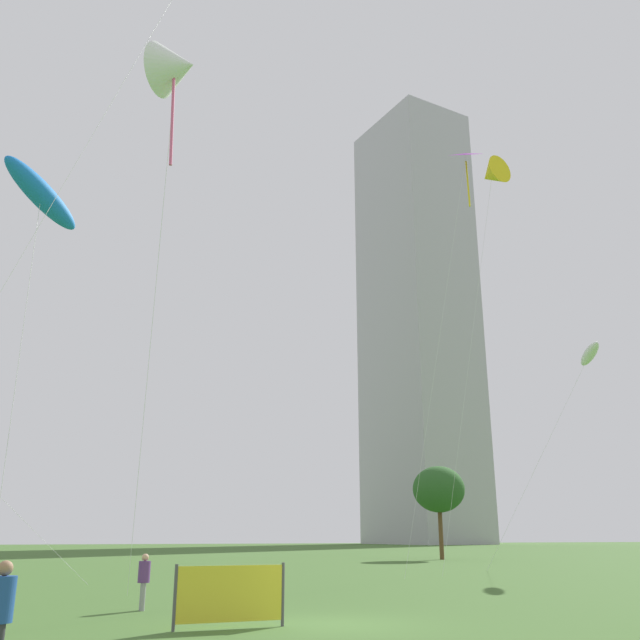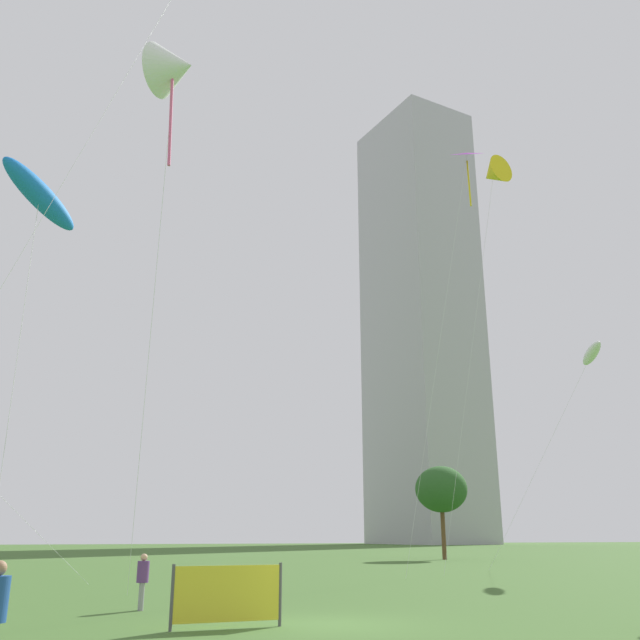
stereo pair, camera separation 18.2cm
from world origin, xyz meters
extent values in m
plane|color=#3D6028|center=(0.00, 0.00, 0.00)|extent=(280.00, 280.00, 0.00)
cylinder|color=gray|center=(-4.36, 4.79, 0.39)|extent=(0.15, 0.15, 0.77)
cylinder|color=gray|center=(-4.35, 4.63, 0.39)|extent=(0.15, 0.15, 0.77)
cylinder|color=#593372|center=(-4.36, 4.71, 1.08)|extent=(0.35, 0.35, 0.61)
sphere|color=tan|center=(-4.36, 4.71, 1.49)|extent=(0.21, 0.21, 0.21)
cylinder|color=#1E478C|center=(-7.04, -5.36, 1.20)|extent=(0.39, 0.39, 0.68)
sphere|color=#997051|center=(-7.04, -5.36, 1.66)|extent=(0.23, 0.23, 0.23)
cylinder|color=silver|center=(11.44, 15.98, 12.31)|extent=(4.84, 0.60, 24.62)
pyramid|color=purple|center=(13.85, 15.66, 24.65)|extent=(2.36, 2.81, 1.47)
cylinder|color=yellow|center=(13.85, 15.68, 22.61)|extent=(0.35, 0.61, 3.39)
cylinder|color=silver|center=(-7.59, 1.12, 11.60)|extent=(6.51, 6.81, 23.21)
cylinder|color=silver|center=(14.57, 18.08, 12.58)|extent=(5.26, 0.28, 25.16)
cone|color=yellow|center=(17.20, 18.22, 25.16)|extent=(2.37, 2.09, 2.13)
cylinder|color=silver|center=(-4.62, 6.27, 8.59)|extent=(0.02, 7.84, 17.19)
cone|color=white|center=(-4.62, 2.36, 17.19)|extent=(2.25, 2.37, 1.97)
cylinder|color=#E5598C|center=(-4.62, 2.36, 15.19)|extent=(0.20, 0.12, 3.41)
cylinder|color=silver|center=(20.23, 20.35, 6.61)|extent=(6.16, 4.11, 13.22)
ellipsoid|color=white|center=(23.30, 18.30, 13.21)|extent=(1.78, 3.33, 1.35)
cylinder|color=silver|center=(-8.07, 0.73, 5.86)|extent=(0.35, 2.60, 11.73)
ellipsoid|color=blue|center=(-8.23, 2.02, 11.73)|extent=(2.55, 2.57, 1.79)
cylinder|color=brown|center=(22.66, 39.70, 2.17)|extent=(0.38, 0.38, 4.34)
ellipsoid|color=#285623|center=(22.66, 39.70, 5.96)|extent=(4.61, 4.61, 4.05)
cube|color=#A8A8AD|center=(59.87, 122.03, 50.15)|extent=(23.20, 27.28, 100.29)
cylinder|color=#4C4C4C|center=(-3.88, -0.17, 0.74)|extent=(0.08, 0.08, 1.48)
cylinder|color=#4C4C4C|center=(-1.21, 0.05, 0.74)|extent=(0.08, 0.08, 1.48)
cube|color=yellow|center=(-2.54, -0.06, 0.79)|extent=(2.67, 0.24, 1.28)
camera|label=1|loc=(-5.57, -17.80, 2.18)|focal=38.64mm
camera|label=2|loc=(-5.40, -17.86, 2.18)|focal=38.64mm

